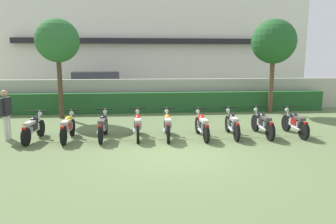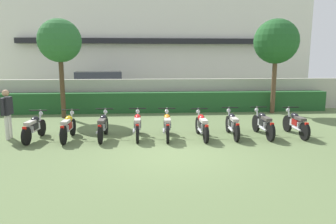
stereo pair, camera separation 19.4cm
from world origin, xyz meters
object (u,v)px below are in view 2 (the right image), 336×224
tree_far_side (276,42)px  motorcycle_in_row_3 (138,125)px  motorcycle_in_row_4 (167,125)px  motorcycle_in_row_1 (68,127)px  tree_near_inspector (60,41)px  motorcycle_in_row_5 (202,125)px  parked_car (102,87)px  motorcycle_in_row_2 (103,126)px  motorcycle_in_row_0 (34,127)px  motorcycle_in_row_7 (263,123)px  inspector_person (7,110)px  motorcycle_in_row_6 (232,124)px  motorcycle_in_row_8 (296,123)px

tree_far_side → motorcycle_in_row_3: 8.47m
motorcycle_in_row_4 → motorcycle_in_row_1: bearing=91.9°
tree_near_inspector → motorcycle_in_row_3: tree_near_inspector is taller
motorcycle_in_row_5 → parked_car: bearing=25.6°
tree_far_side → motorcycle_in_row_1: bearing=-153.0°
motorcycle_in_row_1 → motorcycle_in_row_2: (1.14, 0.05, 0.01)m
motorcycle_in_row_0 → motorcycle_in_row_7: (7.75, -0.01, 0.01)m
motorcycle_in_row_0 → motorcycle_in_row_3: bearing=-85.5°
motorcycle_in_row_0 → inspector_person: 1.09m
motorcycle_in_row_6 → motorcycle_in_row_4: bearing=94.3°
motorcycle_in_row_5 → motorcycle_in_row_8: 3.33m
parked_car → motorcycle_in_row_0: size_ratio=2.61×
motorcycle_in_row_1 → motorcycle_in_row_5: 4.48m
parked_car → motorcycle_in_row_6: bearing=-63.8°
tree_near_inspector → motorcycle_in_row_1: (1.15, -3.96, -2.96)m
parked_car → motorcycle_in_row_3: (2.38, -8.76, -0.48)m
tree_far_side → motorcycle_in_row_2: size_ratio=2.42×
tree_far_side → motorcycle_in_row_8: (-1.05, -4.54, -3.00)m
motorcycle_in_row_0 → motorcycle_in_row_4: 4.41m
parked_car → motorcycle_in_row_2: 8.88m
motorcycle_in_row_2 → motorcycle_in_row_4: bearing=-91.3°
motorcycle_in_row_4 → inspector_person: bearing=89.4°
motorcycle_in_row_4 → motorcycle_in_row_5: motorcycle_in_row_4 is taller
parked_car → tree_far_side: bearing=-32.3°
parked_car → motorcycle_in_row_7: size_ratio=2.39×
tree_near_inspector → motorcycle_in_row_5: (5.62, -4.04, -2.97)m
motorcycle_in_row_5 → motorcycle_in_row_7: 2.17m
motorcycle_in_row_3 → motorcycle_in_row_8: bearing=-91.5°
tree_near_inspector → motorcycle_in_row_4: size_ratio=2.33×
parked_car → motorcycle_in_row_0: 8.88m
parked_car → motorcycle_in_row_3: 9.10m
motorcycle_in_row_0 → motorcycle_in_row_8: size_ratio=0.97×
motorcycle_in_row_2 → motorcycle_in_row_8: bearing=-89.9°
motorcycle_in_row_6 → inspector_person: (-7.59, 0.25, 0.54)m
motorcycle_in_row_1 → motorcycle_in_row_5: bearing=-90.4°
tree_far_side → motorcycle_in_row_2: (-7.71, -4.46, -3.00)m
motorcycle_in_row_0 → motorcycle_in_row_5: size_ratio=0.95×
motorcycle_in_row_2 → motorcycle_in_row_1: bearing=93.2°
tree_far_side → motorcycle_in_row_2: 9.40m
motorcycle_in_row_7 → inspector_person: size_ratio=1.18×
motorcycle_in_row_4 → motorcycle_in_row_5: 1.18m
motorcycle_in_row_5 → motorcycle_in_row_7: size_ratio=0.97×
motorcycle_in_row_2 → inspector_person: inspector_person is taller
tree_near_inspector → motorcycle_in_row_2: 5.41m
motorcycle_in_row_8 → tree_far_side: bearing=-13.3°
motorcycle_in_row_7 → motorcycle_in_row_1: bearing=89.9°
tree_far_side → motorcycle_in_row_1: tree_far_side is taller
motorcycle_in_row_8 → motorcycle_in_row_1: bearing=89.5°
motorcycle_in_row_2 → tree_far_side: bearing=-59.1°
tree_near_inspector → motorcycle_in_row_1: size_ratio=2.44×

